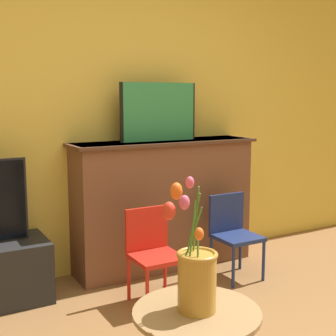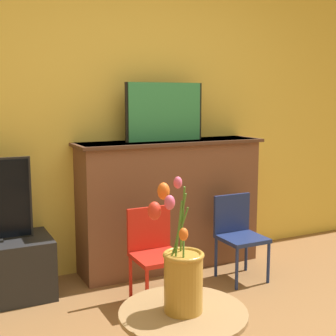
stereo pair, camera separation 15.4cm
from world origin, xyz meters
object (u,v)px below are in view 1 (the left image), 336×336
(chair_red, at_px, (153,249))
(chair_blue, at_px, (233,230))
(painting, at_px, (159,112))
(vase_tulips, at_px, (195,273))

(chair_red, distance_m, chair_blue, 0.76)
(painting, bearing_deg, vase_tulips, -113.65)
(painting, relative_size, vase_tulips, 1.22)
(chair_red, xyz_separation_m, chair_blue, (0.75, 0.10, 0.00))
(painting, distance_m, vase_tulips, 2.00)
(painting, relative_size, chair_red, 1.03)
(chair_blue, distance_m, vase_tulips, 1.76)
(chair_red, distance_m, vase_tulips, 1.29)
(chair_blue, xyz_separation_m, vase_tulips, (-1.17, -1.28, 0.31))
(painting, bearing_deg, chair_red, -121.93)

